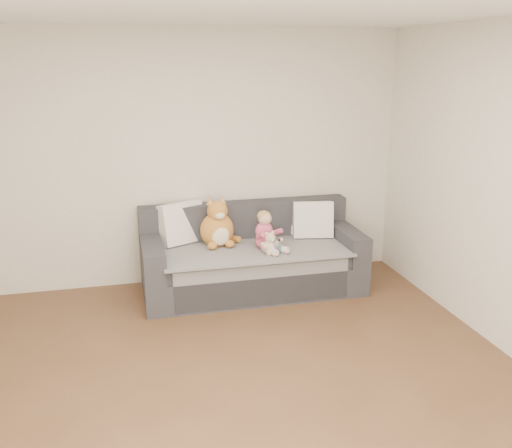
{
  "coord_description": "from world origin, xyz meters",
  "views": [
    {
      "loc": [
        -0.71,
        -3.27,
        2.31
      ],
      "look_at": [
        0.57,
        1.87,
        0.75
      ],
      "focal_mm": 40.0,
      "sensor_mm": 36.0,
      "label": 1
    }
  ],
  "objects": [
    {
      "name": "room_shell",
      "position": [
        0.0,
        0.42,
        1.3
      ],
      "size": [
        5.0,
        5.0,
        5.0
      ],
      "color": "brown",
      "rests_on": "ground"
    },
    {
      "name": "sofa",
      "position": [
        0.57,
        2.06,
        0.31
      ],
      "size": [
        2.2,
        0.94,
        0.85
      ],
      "color": "#2D2C32",
      "rests_on": "ground"
    },
    {
      "name": "cushion_left",
      "position": [
        -0.1,
        2.31,
        0.68
      ],
      "size": [
        0.5,
        0.38,
        0.43
      ],
      "rotation": [
        0.0,
        0.0,
        0.43
      ],
      "color": "white",
      "rests_on": "sofa"
    },
    {
      "name": "cushion_right_back",
      "position": [
        1.26,
        2.31,
        0.65
      ],
      "size": [
        0.41,
        0.23,
        0.37
      ],
      "rotation": [
        0.0,
        0.0,
        -0.14
      ],
      "color": "white",
      "rests_on": "sofa"
    },
    {
      "name": "cushion_right_front",
      "position": [
        1.26,
        2.17,
        0.66
      ],
      "size": [
        0.44,
        0.26,
        0.39
      ],
      "rotation": [
        0.0,
        0.0,
        -0.19
      ],
      "color": "white",
      "rests_on": "sofa"
    },
    {
      "name": "toddler",
      "position": [
        0.68,
        1.91,
        0.64
      ],
      "size": [
        0.29,
        0.39,
        0.39
      ],
      "rotation": [
        0.0,
        0.0,
        0.39
      ],
      "color": "#C44578",
      "rests_on": "sofa"
    },
    {
      "name": "plush_cat",
      "position": [
        0.24,
        2.15,
        0.66
      ],
      "size": [
        0.42,
        0.38,
        0.52
      ],
      "rotation": [
        0.0,
        0.0,
        0.1
      ],
      "color": "#C0682A",
      "rests_on": "sofa"
    },
    {
      "name": "teddy_bear",
      "position": [
        0.68,
        1.76,
        0.57
      ],
      "size": [
        0.17,
        0.14,
        0.23
      ],
      "rotation": [
        0.0,
        0.0,
        0.38
      ],
      "color": "tan",
      "rests_on": "sofa"
    },
    {
      "name": "plush_cow",
      "position": [
        0.76,
        1.8,
        0.54
      ],
      "size": [
        0.12,
        0.19,
        0.15
      ],
      "rotation": [
        0.0,
        0.0,
        -0.26
      ],
      "color": "white",
      "rests_on": "sofa"
    },
    {
      "name": "sippy_cup",
      "position": [
        0.73,
        1.74,
        0.54
      ],
      "size": [
        0.11,
        0.08,
        0.12
      ],
      "rotation": [
        0.0,
        0.0,
        -0.18
      ],
      "color": "purple",
      "rests_on": "sofa"
    }
  ]
}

